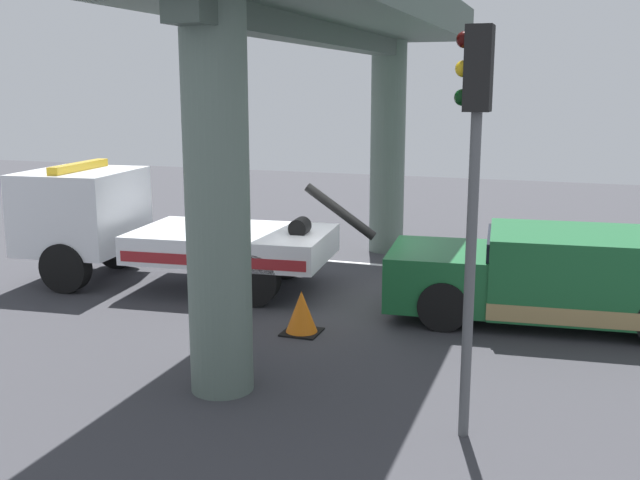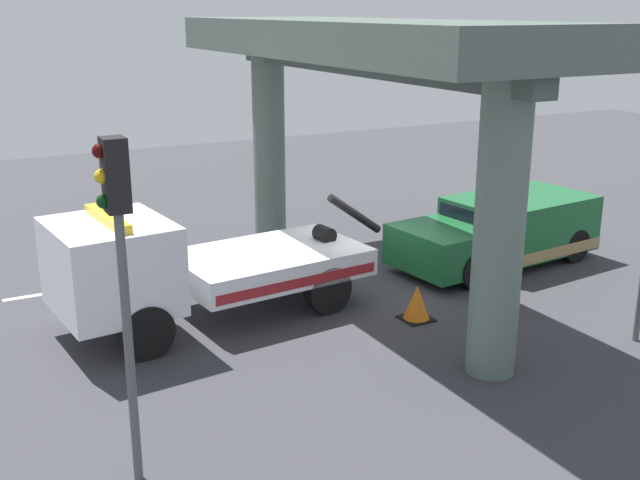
{
  "view_description": "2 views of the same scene",
  "coord_description": "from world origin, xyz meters",
  "px_view_note": "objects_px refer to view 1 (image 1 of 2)",
  "views": [
    {
      "loc": [
        -4.02,
        12.95,
        4.0
      ],
      "look_at": [
        0.3,
        0.42,
        1.24
      ],
      "focal_mm": 41.48,
      "sensor_mm": 36.0,
      "label": 1
    },
    {
      "loc": [
        8.58,
        13.85,
        6.02
      ],
      "look_at": [
        1.35,
        0.33,
        1.4
      ],
      "focal_mm": 43.36,
      "sensor_mm": 36.0,
      "label": 2
    }
  ],
  "objects_px": {
    "tow_truck_white": "(144,226)",
    "traffic_light_near": "(474,147)",
    "towed_van_green": "(557,277)",
    "traffic_cone_orange": "(302,313)"
  },
  "relations": [
    {
      "from": "traffic_light_near",
      "to": "traffic_cone_orange",
      "type": "xyz_separation_m",
      "value": [
        3.04,
        -2.8,
        -3.02
      ]
    },
    {
      "from": "tow_truck_white",
      "to": "traffic_cone_orange",
      "type": "bearing_deg",
      "value": 154.84
    },
    {
      "from": "tow_truck_white",
      "to": "traffic_light_near",
      "type": "distance_m",
      "value": 8.91
    },
    {
      "from": "towed_van_green",
      "to": "traffic_cone_orange",
      "type": "relative_size",
      "value": 7.46
    },
    {
      "from": "towed_van_green",
      "to": "traffic_cone_orange",
      "type": "xyz_separation_m",
      "value": [
        3.94,
        2.04,
        -0.44
      ]
    },
    {
      "from": "tow_truck_white",
      "to": "towed_van_green",
      "type": "bearing_deg",
      "value": -179.43
    },
    {
      "from": "towed_van_green",
      "to": "traffic_cone_orange",
      "type": "height_order",
      "value": "towed_van_green"
    },
    {
      "from": "tow_truck_white",
      "to": "traffic_light_near",
      "type": "xyz_separation_m",
      "value": [
        -7.22,
        4.76,
        2.16
      ]
    },
    {
      "from": "tow_truck_white",
      "to": "traffic_light_near",
      "type": "height_order",
      "value": "traffic_light_near"
    },
    {
      "from": "tow_truck_white",
      "to": "towed_van_green",
      "type": "relative_size",
      "value": 1.36
    }
  ]
}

